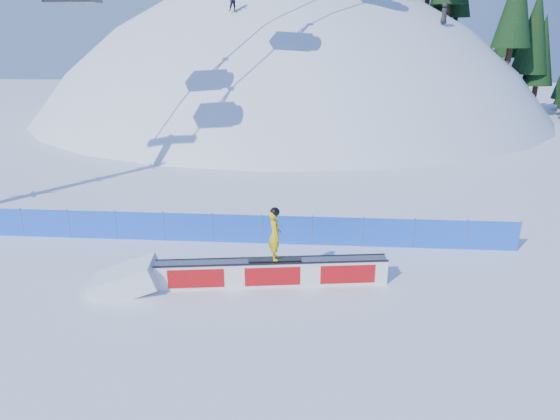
{
  "coord_description": "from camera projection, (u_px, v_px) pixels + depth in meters",
  "views": [
    {
      "loc": [
        3.12,
        -13.97,
        7.96
      ],
      "look_at": [
        1.84,
        2.94,
        2.0
      ],
      "focal_mm": 32.0,
      "sensor_mm": 36.0,
      "label": 1
    }
  ],
  "objects": [
    {
      "name": "treeline",
      "position": [
        528.0,
        19.0,
        50.68
      ],
      "size": [
        26.57,
        13.54,
        21.39
      ],
      "color": "#332014",
      "rests_on": "ground"
    },
    {
      "name": "snowboarder",
      "position": [
        275.0,
        234.0,
        16.21
      ],
      "size": [
        1.78,
        0.7,
        1.83
      ],
      "rotation": [
        0.0,
        0.0,
        1.82
      ],
      "color": "black",
      "rests_on": "rail_box"
    },
    {
      "name": "snow_ramp",
      "position": [
        127.0,
        289.0,
        16.53
      ],
      "size": [
        2.42,
        1.7,
        1.4
      ],
      "primitive_type": null,
      "rotation": [
        0.0,
        -0.31,
        0.14
      ],
      "color": "white",
      "rests_on": "ground"
    },
    {
      "name": "snow_hill",
      "position": [
        289.0,
        258.0,
        61.48
      ],
      "size": [
        64.0,
        64.0,
        64.0
      ],
      "color": "silver",
      "rests_on": "ground"
    },
    {
      "name": "ground",
      "position": [
        216.0,
        297.0,
        16.0
      ],
      "size": [
        160.0,
        160.0,
        0.0
      ],
      "primitive_type": "plane",
      "color": "white",
      "rests_on": "ground"
    },
    {
      "name": "safety_fence",
      "position": [
        237.0,
        229.0,
        20.03
      ],
      "size": [
        22.05,
        0.05,
        1.3
      ],
      "color": "blue",
      "rests_on": "ground"
    },
    {
      "name": "rail_box",
      "position": [
        272.0,
        273.0,
        16.66
      ],
      "size": [
        7.73,
        1.6,
        0.93
      ],
      "rotation": [
        0.0,
        0.0,
        0.14
      ],
      "color": "white",
      "rests_on": "ground"
    }
  ]
}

